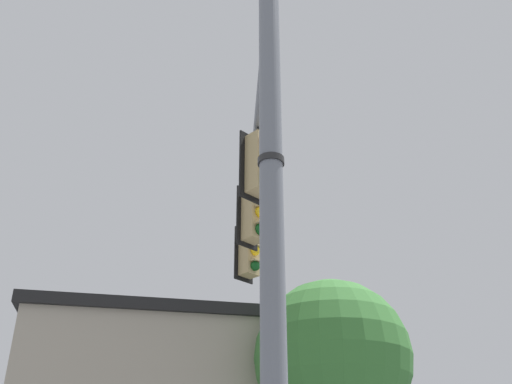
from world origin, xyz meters
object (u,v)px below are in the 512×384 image
Objects in this scene: traffic_light_nearest_pole at (260,163)px; traffic_light_mid_outer at (250,252)px; traffic_light_mid_inner at (254,215)px; street_name_sign at (269,174)px.

traffic_light_mid_outer is (-2.56, -2.84, 0.00)m from traffic_light_nearest_pole.
traffic_light_nearest_pole is 3.82m from traffic_light_mid_outer.
traffic_light_mid_inner and traffic_light_mid_outer have the same top height.
traffic_light_nearest_pole is 2.42m from street_name_sign.
street_name_sign is (2.63, 2.90, -1.34)m from traffic_light_mid_inner.
traffic_light_mid_outer is (-1.28, -1.42, 0.00)m from traffic_light_mid_inner.
traffic_light_mid_outer reaches higher than street_name_sign.
traffic_light_mid_outer is at bearing -132.02° from traffic_light_mid_inner.
traffic_light_mid_outer is at bearing -132.16° from street_name_sign.
street_name_sign is (3.91, 4.32, -1.34)m from traffic_light_mid_outer.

